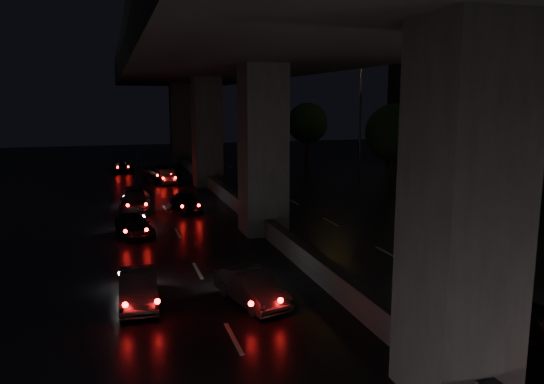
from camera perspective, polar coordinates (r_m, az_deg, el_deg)
name	(u,v)px	position (r m, az deg, el deg)	size (l,w,h in m)	color
ground	(298,262)	(21.27, 2.80, -7.49)	(120.00, 120.00, 0.00)	black
viaduct	(263,56)	(25.15, -1.02, 14.42)	(12.00, 80.00, 10.50)	#303032
median_barrier	(263,224)	(25.75, -0.96, -3.42)	(0.45, 70.00, 0.85)	#303032
building_right_far	(511,87)	(51.77, 24.34, 10.27)	(12.00, 22.00, 15.00)	black
tree_c	(394,133)	(35.95, 13.00, 6.18)	(3.80, 3.80, 6.12)	black
tree_d	(308,123)	(50.43, 3.85, 7.39)	(3.80, 3.80, 6.12)	black
streetlight_far	(354,109)	(41.18, 8.83, 8.78)	(2.52, 0.44, 9.00)	#2D2D33
car_3	(540,338)	(14.81, 26.84, -13.86)	(1.80, 4.43, 1.29)	black
car_4	(138,288)	(17.37, -14.17, -9.96)	(1.14, 3.26, 1.07)	black
car_5	(252,287)	(16.95, -2.20, -10.19)	(1.12, 3.21, 1.06)	black
car_6	(134,225)	(25.84, -14.59, -3.43)	(1.28, 3.19, 1.09)	black
car_7	(135,201)	(31.64, -14.49, -0.95)	(1.63, 4.02, 1.17)	#28272A
car_8	(186,202)	(30.84, -9.19, -1.11)	(1.28, 3.19, 1.09)	black
car_9	(167,176)	(41.70, -11.23, 1.66)	(1.14, 3.25, 1.07)	#625D55
car_10	(162,173)	(42.91, -11.75, 1.97)	(2.05, 4.44, 1.23)	black
car_11	(122,166)	(49.29, -15.79, 2.71)	(1.78, 3.85, 1.07)	black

